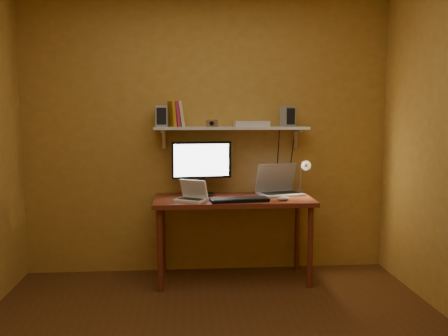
{
  "coord_description": "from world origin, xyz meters",
  "views": [
    {
      "loc": [
        -0.19,
        -2.84,
        1.49
      ],
      "look_at": [
        0.12,
        1.18,
        1.03
      ],
      "focal_mm": 38.0,
      "sensor_mm": 36.0,
      "label": 1
    }
  ],
  "objects": [
    {
      "name": "room",
      "position": [
        0.0,
        0.0,
        1.3
      ],
      "size": [
        3.44,
        3.24,
        2.64
      ],
      "color": "#532C15",
      "rests_on": "ground"
    },
    {
      "name": "desk",
      "position": [
        0.21,
        1.28,
        0.66
      ],
      "size": [
        1.4,
        0.6,
        0.75
      ],
      "color": "maroon",
      "rests_on": "ground"
    },
    {
      "name": "wall_shelf",
      "position": [
        0.21,
        1.47,
        1.36
      ],
      "size": [
        1.4,
        0.25,
        0.21
      ],
      "color": "silver",
      "rests_on": "room"
    },
    {
      "name": "monitor",
      "position": [
        -0.06,
        1.44,
        1.03
      ],
      "size": [
        0.54,
        0.26,
        0.49
      ],
      "rotation": [
        0.0,
        0.0,
        0.13
      ],
      "color": "black",
      "rests_on": "desk"
    },
    {
      "name": "laptop",
      "position": [
        0.64,
        1.44,
        0.82
      ],
      "size": [
        0.45,
        0.38,
        0.28
      ],
      "rotation": [
        0.0,
        0.0,
        0.29
      ],
      "color": "#93969B",
      "rests_on": "desk"
    },
    {
      "name": "netbook",
      "position": [
        -0.16,
        1.17,
        0.8
      ],
      "size": [
        0.3,
        0.28,
        0.18
      ],
      "rotation": [
        0.0,
        0.0,
        -0.52
      ],
      "color": "white",
      "rests_on": "desk"
    },
    {
      "name": "keyboard",
      "position": [
        0.24,
        1.11,
        0.76
      ],
      "size": [
        0.51,
        0.22,
        0.03
      ],
      "primitive_type": "cube",
      "rotation": [
        0.0,
        0.0,
        0.11
      ],
      "color": "black",
      "rests_on": "desk"
    },
    {
      "name": "mouse",
      "position": [
        0.63,
        1.12,
        0.77
      ],
      "size": [
        0.11,
        0.07,
        0.04
      ],
      "primitive_type": "ellipsoid",
      "rotation": [
        0.0,
        0.0,
        0.04
      ],
      "color": "white",
      "rests_on": "desk"
    },
    {
      "name": "desk_lamp",
      "position": [
        0.87,
        1.41,
        0.96
      ],
      "size": [
        0.09,
        0.23,
        0.38
      ],
      "color": "silver",
      "rests_on": "desk"
    },
    {
      "name": "speaker_left",
      "position": [
        -0.43,
        1.47,
        1.47
      ],
      "size": [
        0.12,
        0.12,
        0.19
      ],
      "primitive_type": "cube",
      "rotation": [
        0.0,
        0.0,
        0.12
      ],
      "color": "#93969B",
      "rests_on": "wall_shelf"
    },
    {
      "name": "speaker_right",
      "position": [
        0.73,
        1.47,
        1.47
      ],
      "size": [
        0.13,
        0.13,
        0.19
      ],
      "primitive_type": "cube",
      "rotation": [
        0.0,
        0.0,
        0.32
      ],
      "color": "#93969B",
      "rests_on": "wall_shelf"
    },
    {
      "name": "books",
      "position": [
        -0.3,
        1.5,
        1.49
      ],
      "size": [
        0.16,
        0.17,
        0.24
      ],
      "color": "#C18518",
      "rests_on": "wall_shelf"
    },
    {
      "name": "shelf_camera",
      "position": [
        0.03,
        1.39,
        1.41
      ],
      "size": [
        0.11,
        0.07,
        0.06
      ],
      "color": "silver",
      "rests_on": "wall_shelf"
    },
    {
      "name": "router",
      "position": [
        0.39,
        1.48,
        1.4
      ],
      "size": [
        0.32,
        0.22,
        0.05
      ],
      "primitive_type": "cube",
      "rotation": [
        0.0,
        0.0,
        0.03
      ],
      "color": "white",
      "rests_on": "wall_shelf"
    }
  ]
}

